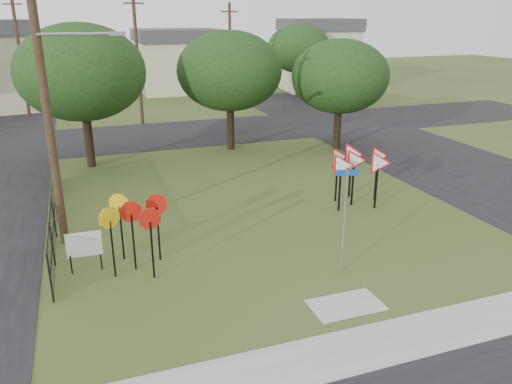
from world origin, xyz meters
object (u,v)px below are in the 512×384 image
info_board (84,246)px  yield_sign_cluster (357,162)px  street_name_sign (345,216)px  stop_sign_cluster (134,218)px

info_board → yield_sign_cluster: bearing=12.5°
yield_sign_cluster → info_board: bearing=-167.5°
yield_sign_cluster → info_board: (-10.90, -2.42, -0.93)m
street_name_sign → info_board: 8.00m
street_name_sign → info_board: street_name_sign is taller
yield_sign_cluster → info_board: yield_sign_cluster is taller
street_name_sign → info_board: bearing=160.2°
stop_sign_cluster → info_board: bearing=168.4°
yield_sign_cluster → info_board: size_ratio=2.38×
yield_sign_cluster → street_name_sign: bearing=-123.9°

